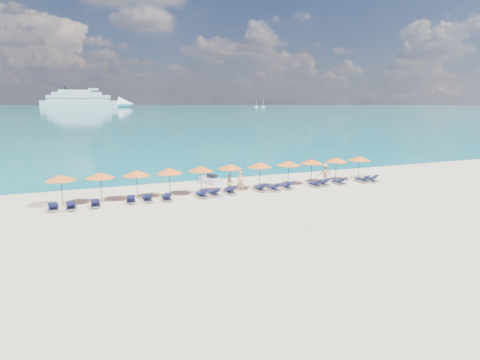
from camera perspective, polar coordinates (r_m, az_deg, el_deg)
name	(u,v)px	position (r m, az deg, el deg)	size (l,w,h in m)	color
ground	(256,204)	(29.08, 2.26, -3.37)	(1400.00, 1400.00, 0.00)	beige
sea	(80,107)	(685.72, -21.75, 9.65)	(1600.00, 1300.00, 0.01)	#1FA9B2
cruise_ship	(89,101)	(594.70, -20.74, 10.48)	(121.74, 49.96, 33.66)	silver
sailboat_near	(256,107)	(569.45, 2.32, 10.39)	(5.35, 1.78, 9.81)	silver
sailboat_far	(263,106)	(576.41, 3.30, 10.40)	(5.75, 1.92, 10.55)	silver
jetski	(211,180)	(36.32, -4.17, 0.06)	(1.64, 2.43, 0.81)	silver
beachgoer_a	(241,181)	(32.69, 0.11, -0.20)	(0.63, 0.41, 1.72)	tan
beachgoer_b	(230,183)	(32.62, -1.43, -0.48)	(0.70, 0.40, 1.44)	tan
beachgoer_c	(325,173)	(37.38, 12.02, 0.99)	(1.12, 0.52, 1.74)	tan
umbrella_0	(61,178)	(30.76, -24.15, 0.31)	(2.10, 2.10, 2.28)	black
umbrella_1	(100,175)	(30.74, -19.26, 0.65)	(2.10, 2.10, 2.28)	black
umbrella_2	(136,173)	(30.93, -14.51, 0.98)	(2.10, 2.10, 2.28)	black
umbrella_3	(169,171)	(31.41, -10.02, 1.31)	(2.10, 2.10, 2.28)	black
umbrella_4	(201,169)	(32.07, -5.58, 1.63)	(2.10, 2.10, 2.28)	black
umbrella_5	(230,166)	(33.00, -1.40, 1.95)	(2.10, 2.10, 2.28)	black
umbrella_6	(260,165)	(33.96, 2.83, 2.19)	(2.10, 2.10, 2.28)	black
umbrella_7	(289,163)	(35.08, 6.91, 2.41)	(2.10, 2.10, 2.28)	black
umbrella_8	(312,161)	(36.44, 10.16, 2.64)	(2.10, 2.10, 2.28)	black
umbrella_9	(336,160)	(37.92, 13.55, 2.83)	(2.10, 2.10, 2.28)	black
umbrella_10	(359,158)	(39.47, 16.62, 2.98)	(2.10, 2.10, 2.28)	black
lounger_0	(53,207)	(30.04, -25.01, -3.48)	(0.67, 1.72, 0.66)	silver
lounger_1	(71,206)	(29.80, -22.89, -3.42)	(0.66, 1.71, 0.66)	silver
lounger_2	(95,203)	(29.91, -19.87, -3.16)	(0.75, 1.74, 0.66)	silver
lounger_3	(131,199)	(30.33, -15.28, -2.69)	(0.75, 1.74, 0.66)	silver
lounger_4	(147,198)	(30.43, -13.04, -2.54)	(0.63, 1.70, 0.66)	silver
lounger_5	(167,197)	(30.42, -10.40, -2.44)	(0.66, 1.71, 0.66)	silver
lounger_6	(202,194)	(31.07, -5.49, -2.02)	(0.70, 1.73, 0.66)	silver
lounger_7	(214,193)	(31.52, -3.76, -1.81)	(0.74, 1.74, 0.66)	silver
lounger_8	(230,191)	(32.11, -1.45, -1.55)	(0.68, 1.72, 0.66)	silver
lounger_9	(260,188)	(33.17, 2.87, -1.15)	(0.68, 1.72, 0.66)	silver
lounger_10	(274,188)	(33.35, 4.81, -1.11)	(0.69, 1.72, 0.66)	silver
lounger_11	(287,186)	(34.14, 6.64, -0.86)	(0.69, 1.73, 0.66)	silver
lounger_12	(315,184)	(35.42, 10.60, -0.54)	(0.67, 1.72, 0.66)	silver
lounger_13	(323,183)	(36.08, 11.74, -0.38)	(0.77, 1.75, 0.66)	silver
lounger_14	(339,182)	(36.90, 13.89, -0.22)	(0.74, 1.74, 0.66)	silver
lounger_15	(362,180)	(38.38, 17.00, 0.05)	(0.68, 1.72, 0.66)	silver
lounger_16	(371,179)	(39.05, 18.16, 0.16)	(0.67, 1.72, 0.66)	silver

